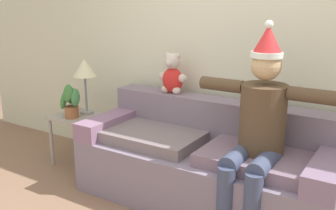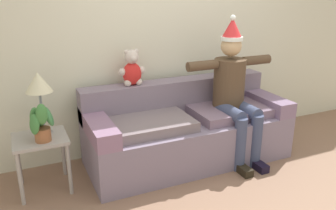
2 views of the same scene
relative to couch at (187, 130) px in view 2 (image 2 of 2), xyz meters
name	(u,v)px [view 2 (image 2 of 2)]	position (x,y,z in m)	size (l,w,h in m)	color
ground_plane	(240,208)	(0.00, -1.03, -0.34)	(10.00, 10.00, 0.00)	#88654F
back_wall	(167,31)	(0.00, 0.52, 1.01)	(7.00, 0.10, 2.70)	beige
couch	(187,130)	(0.00, 0.00, 0.00)	(2.17, 0.87, 0.84)	slate
person_seated	(234,88)	(0.48, -0.16, 0.45)	(1.02, 0.77, 1.55)	#4F3B28
teddy_bear	(132,69)	(-0.51, 0.27, 0.67)	(0.29, 0.17, 0.38)	red
side_table	(41,146)	(-1.50, -0.01, 0.10)	(0.48, 0.44, 0.53)	#9E9894
table_lamp	(39,85)	(-1.45, 0.08, 0.65)	(0.24, 0.24, 0.58)	gray
potted_plant	(41,123)	(-1.48, -0.10, 0.36)	(0.25, 0.23, 0.36)	#955936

